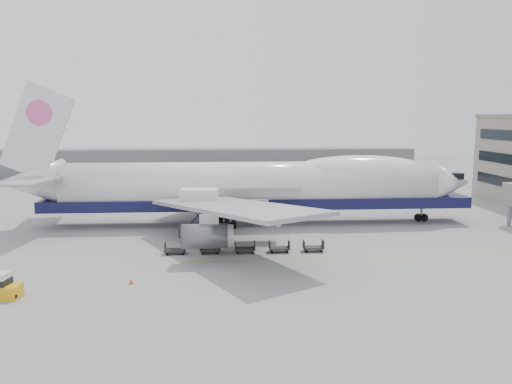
{
  "coord_description": "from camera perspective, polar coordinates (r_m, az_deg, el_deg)",
  "views": [
    {
      "loc": [
        -4.21,
        -57.78,
        15.27
      ],
      "look_at": [
        0.29,
        6.0,
        5.51
      ],
      "focal_mm": 35.0,
      "sensor_mm": 36.0,
      "label": 1
    }
  ],
  "objects": [
    {
      "name": "dolly_4",
      "position": [
        57.43,
        6.57,
        -6.25
      ],
      "size": [
        2.3,
        1.35,
        1.3
      ],
      "color": "#2D2D30",
      "rests_on": "ground"
    },
    {
      "name": "dolly_3",
      "position": [
        56.85,
        2.68,
        -6.35
      ],
      "size": [
        2.3,
        1.35,
        1.3
      ],
      "color": "#2D2D30",
      "rests_on": "ground"
    },
    {
      "name": "ground",
      "position": [
        59.91,
        0.13,
        -6.08
      ],
      "size": [
        260.0,
        260.0,
        0.0
      ],
      "primitive_type": "plane",
      "color": "gray",
      "rests_on": "ground"
    },
    {
      "name": "hangar",
      "position": [
        128.46,
        -6.61,
        3.36
      ],
      "size": [
        110.0,
        8.0,
        7.0
      ],
      "primitive_type": "cube",
      "color": "slate",
      "rests_on": "ground"
    },
    {
      "name": "dolly_0",
      "position": [
        56.72,
        -9.22,
        -6.49
      ],
      "size": [
        2.3,
        1.35,
        1.3
      ],
      "color": "#2D2D30",
      "rests_on": "ground"
    },
    {
      "name": "traffic_cone",
      "position": [
        47.83,
        -14.08,
        -9.86
      ],
      "size": [
        0.4,
        0.4,
        0.58
      ],
      "rotation": [
        0.0,
        0.0,
        -0.03
      ],
      "color": "#FF5B0D",
      "rests_on": "ground"
    },
    {
      "name": "dolly_1",
      "position": [
        56.5,
        -5.25,
        -6.48
      ],
      "size": [
        2.3,
        1.35,
        1.3
      ],
      "color": "#2D2D30",
      "rests_on": "ground"
    },
    {
      "name": "catering_truck",
      "position": [
        63.89,
        -6.47,
        -2.04
      ],
      "size": [
        5.24,
        3.83,
        6.11
      ],
      "rotation": [
        0.0,
        0.0,
        -0.08
      ],
      "color": "#18244A",
      "rests_on": "ground"
    },
    {
      "name": "apron_line",
      "position": [
        54.15,
        0.6,
        -7.69
      ],
      "size": [
        60.0,
        0.15,
        0.01
      ],
      "primitive_type": "cube",
      "color": "gold",
      "rests_on": "ground"
    },
    {
      "name": "baggage_tug",
      "position": [
        47.98,
        -27.18,
        -9.64
      ],
      "size": [
        3.21,
        2.06,
        2.2
      ],
      "rotation": [
        0.0,
        0.0,
        -0.16
      ],
      "color": "gold",
      "rests_on": "ground"
    },
    {
      "name": "airliner",
      "position": [
        70.61,
        -0.05,
        0.83
      ],
      "size": [
        67.0,
        55.3,
        19.98
      ],
      "color": "white",
      "rests_on": "ground"
    },
    {
      "name": "dolly_2",
      "position": [
        56.54,
        -1.28,
        -6.43
      ],
      "size": [
        2.3,
        1.35,
        1.3
      ],
      "color": "#2D2D30",
      "rests_on": "ground"
    }
  ]
}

